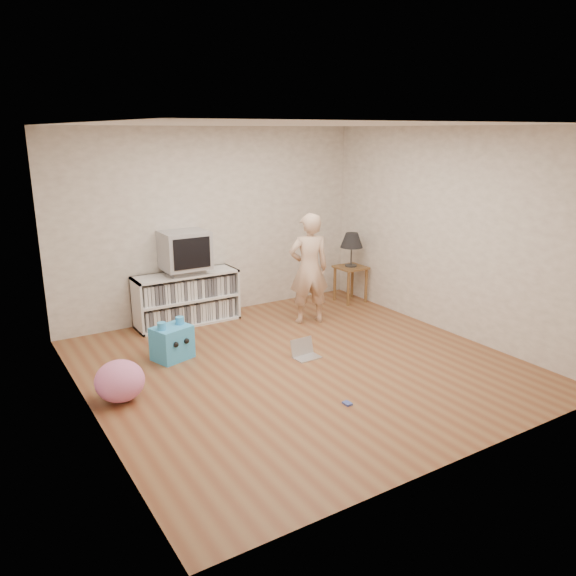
{
  "coord_description": "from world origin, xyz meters",
  "views": [
    {
      "loc": [
        -3.19,
        -4.88,
        2.55
      ],
      "look_at": [
        0.09,
        0.4,
        0.79
      ],
      "focal_mm": 35.0,
      "sensor_mm": 36.0,
      "label": 1
    }
  ],
  "objects_px": {
    "table_lamp": "(352,241)",
    "person": "(309,269)",
    "dvd_deck": "(185,271)",
    "laptop": "(304,352)",
    "crt_tv": "(184,250)",
    "media_unit": "(186,298)",
    "plush_blue": "(172,342)",
    "side_table": "(351,275)",
    "plush_pink": "(120,381)"
  },
  "relations": [
    {
      "from": "media_unit",
      "to": "side_table",
      "type": "distance_m",
      "value": 2.54
    },
    {
      "from": "dvd_deck",
      "to": "crt_tv",
      "type": "relative_size",
      "value": 0.75
    },
    {
      "from": "table_lamp",
      "to": "person",
      "type": "distance_m",
      "value": 1.21
    },
    {
      "from": "media_unit",
      "to": "plush_pink",
      "type": "distance_m",
      "value": 2.32
    },
    {
      "from": "crt_tv",
      "to": "media_unit",
      "type": "bearing_deg",
      "value": 90.0
    },
    {
      "from": "laptop",
      "to": "plush_blue",
      "type": "distance_m",
      "value": 1.53
    },
    {
      "from": "person",
      "to": "plush_pink",
      "type": "height_order",
      "value": "person"
    },
    {
      "from": "crt_tv",
      "to": "laptop",
      "type": "relative_size",
      "value": 1.95
    },
    {
      "from": "crt_tv",
      "to": "plush_pink",
      "type": "xyz_separation_m",
      "value": [
        -1.43,
        -1.8,
        -0.82
      ]
    },
    {
      "from": "media_unit",
      "to": "crt_tv",
      "type": "bearing_deg",
      "value": -90.0
    },
    {
      "from": "side_table",
      "to": "laptop",
      "type": "relative_size",
      "value": 1.78
    },
    {
      "from": "media_unit",
      "to": "table_lamp",
      "type": "height_order",
      "value": "table_lamp"
    },
    {
      "from": "table_lamp",
      "to": "plush_pink",
      "type": "bearing_deg",
      "value": -159.96
    },
    {
      "from": "media_unit",
      "to": "person",
      "type": "distance_m",
      "value": 1.71
    },
    {
      "from": "media_unit",
      "to": "plush_pink",
      "type": "relative_size",
      "value": 2.92
    },
    {
      "from": "crt_tv",
      "to": "person",
      "type": "bearing_deg",
      "value": -30.75
    },
    {
      "from": "table_lamp",
      "to": "media_unit",
      "type": "bearing_deg",
      "value": 171.27
    },
    {
      "from": "table_lamp",
      "to": "laptop",
      "type": "bearing_deg",
      "value": -140.97
    },
    {
      "from": "plush_pink",
      "to": "media_unit",
      "type": "bearing_deg",
      "value": 51.92
    },
    {
      "from": "crt_tv",
      "to": "laptop",
      "type": "distance_m",
      "value": 2.19
    },
    {
      "from": "laptop",
      "to": "plush_pink",
      "type": "xyz_separation_m",
      "value": [
        -2.13,
        0.03,
        0.15
      ]
    },
    {
      "from": "table_lamp",
      "to": "laptop",
      "type": "height_order",
      "value": "table_lamp"
    },
    {
      "from": "table_lamp",
      "to": "person",
      "type": "xyz_separation_m",
      "value": [
        -1.09,
        -0.48,
        -0.19
      ]
    },
    {
      "from": "media_unit",
      "to": "dvd_deck",
      "type": "bearing_deg",
      "value": -90.0
    },
    {
      "from": "table_lamp",
      "to": "plush_blue",
      "type": "height_order",
      "value": "table_lamp"
    },
    {
      "from": "crt_tv",
      "to": "plush_pink",
      "type": "bearing_deg",
      "value": -128.37
    },
    {
      "from": "side_table",
      "to": "plush_blue",
      "type": "bearing_deg",
      "value": -167.1
    },
    {
      "from": "table_lamp",
      "to": "person",
      "type": "bearing_deg",
      "value": -156.36
    },
    {
      "from": "plush_pink",
      "to": "side_table",
      "type": "bearing_deg",
      "value": 20.04
    },
    {
      "from": "table_lamp",
      "to": "crt_tv",
      "type": "bearing_deg",
      "value": 171.7
    },
    {
      "from": "laptop",
      "to": "plush_pink",
      "type": "height_order",
      "value": "plush_pink"
    },
    {
      "from": "person",
      "to": "media_unit",
      "type": "bearing_deg",
      "value": -14.47
    },
    {
      "from": "person",
      "to": "dvd_deck",
      "type": "bearing_deg",
      "value": -14.0
    },
    {
      "from": "dvd_deck",
      "to": "media_unit",
      "type": "bearing_deg",
      "value": 90.0
    },
    {
      "from": "table_lamp",
      "to": "laptop",
      "type": "relative_size",
      "value": 1.67
    },
    {
      "from": "plush_blue",
      "to": "plush_pink",
      "type": "relative_size",
      "value": 1.02
    },
    {
      "from": "side_table",
      "to": "plush_pink",
      "type": "height_order",
      "value": "side_table"
    },
    {
      "from": "dvd_deck",
      "to": "plush_blue",
      "type": "distance_m",
      "value": 1.36
    },
    {
      "from": "dvd_deck",
      "to": "laptop",
      "type": "relative_size",
      "value": 1.46
    },
    {
      "from": "plush_blue",
      "to": "laptop",
      "type": "bearing_deg",
      "value": -47.19
    },
    {
      "from": "person",
      "to": "plush_blue",
      "type": "height_order",
      "value": "person"
    },
    {
      "from": "person",
      "to": "laptop",
      "type": "relative_size",
      "value": 4.89
    },
    {
      "from": "laptop",
      "to": "plush_blue",
      "type": "height_order",
      "value": "plush_blue"
    },
    {
      "from": "dvd_deck",
      "to": "side_table",
      "type": "bearing_deg",
      "value": -8.38
    },
    {
      "from": "plush_pink",
      "to": "person",
      "type": "bearing_deg",
      "value": 18.61
    },
    {
      "from": "side_table",
      "to": "plush_blue",
      "type": "height_order",
      "value": "side_table"
    },
    {
      "from": "media_unit",
      "to": "table_lamp",
      "type": "xyz_separation_m",
      "value": [
        2.51,
        -0.39,
        0.59
      ]
    },
    {
      "from": "side_table",
      "to": "table_lamp",
      "type": "relative_size",
      "value": 1.07
    },
    {
      "from": "crt_tv",
      "to": "person",
      "type": "distance_m",
      "value": 1.67
    },
    {
      "from": "laptop",
      "to": "crt_tv",
      "type": "bearing_deg",
      "value": 108.51
    }
  ]
}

